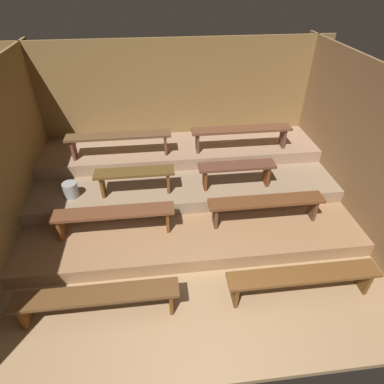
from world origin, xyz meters
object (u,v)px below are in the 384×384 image
Objects in this scene: bench_lower_right at (266,204)px; bench_middle_left at (135,176)px; bench_floor_right at (303,277)px; bench_upper_left at (119,138)px; bench_lower_left at (113,215)px; bench_middle_right at (237,169)px; pail_middle at (71,190)px; bench_floor_left at (97,298)px; bench_upper_right at (241,132)px.

bench_lower_right is 1.40× the size of bench_middle_left.
bench_floor_right is 4.22m from bench_upper_left.
bench_middle_left is (-2.37, 2.18, 0.48)m from bench_floor_right.
bench_lower_left is at bearing 152.77° from bench_floor_right.
bench_middle_right reaches higher than bench_lower_right.
bench_floor_right is 3.26m from bench_middle_left.
pail_middle is (-1.17, 0.01, -0.23)m from bench_middle_left.
bench_floor_right is at bearing -84.18° from bench_lower_right.
bench_floor_left is at bearing -95.82° from bench_lower_left.
bench_lower_right is 0.96× the size of bench_upper_left.
bench_floor_left is 1.00× the size of bench_floor_right.
bench_middle_left reaches higher than bench_lower_right.
pail_middle is at bearing -131.61° from bench_upper_left.
bench_floor_right is at bearing -42.66° from bench_middle_left.
bench_floor_left is 3.27m from bench_upper_left.
bench_lower_right is at bearing 27.23° from bench_floor_left.
bench_middle_left is 1.20m from pail_middle.
bench_floor_right is 1.43m from bench_lower_right.
bench_middle_left reaches higher than bench_floor_left.
bench_middle_left is at bearing 65.80° from bench_lower_left.
bench_upper_left and bench_upper_right have the same top height.
bench_floor_right is 1.54× the size of bench_middle_right.
bench_upper_right reaches higher than bench_floor_right.
bench_upper_right reaches higher than bench_floor_left.
bench_floor_right is 1.10× the size of bench_lower_right.
bench_middle_right reaches higher than bench_floor_right.
bench_floor_left is 7.77× the size of pail_middle.
bench_middle_left is 1.88m from bench_middle_right.
bench_lower_left is at bearing -145.03° from bench_upper_right.
bench_middle_right is (1.88, 0.00, 0.00)m from bench_middle_left.
bench_middle_left is (-2.23, 0.78, 0.24)m from bench_lower_right.
bench_middle_right is 5.05× the size of pail_middle.
bench_lower_right is 0.96× the size of bench_upper_right.
bench_middle_left is at bearing -72.72° from bench_upper_left.
bench_upper_right is at bearing 91.42° from bench_lower_right.
pail_middle is at bearing 107.20° from bench_floor_left.
bench_lower_right is 0.89m from bench_middle_right.
bench_lower_left is at bearing -44.07° from pail_middle.
bench_upper_left is (-0.31, 0.99, 0.27)m from bench_middle_left.
bench_floor_right is (2.86, 0.00, 0.00)m from bench_floor_left.
bench_middle_left is 1.07m from bench_upper_left.
bench_middle_left reaches higher than bench_floor_right.
bench_floor_left is 1.06× the size of bench_upper_left.
bench_lower_right is 1.84m from bench_upper_right.
bench_middle_left reaches higher than bench_lower_left.
bench_upper_left is (-2.18, 0.99, 0.27)m from bench_middle_right.
pail_middle is (-3.36, -0.98, -0.49)m from bench_upper_right.
bench_lower_left is 0.89m from bench_middle_left.
bench_upper_right is at bearing 0.00° from bench_upper_left.
bench_floor_left is 1.10× the size of bench_lower_left.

